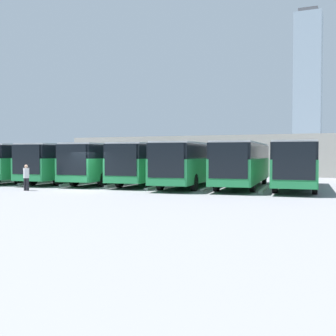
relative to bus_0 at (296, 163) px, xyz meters
The scene contains 19 objects.
ground_plane 14.30m from the bus_0, 26.50° to the left, with size 600.00×600.00×0.00m, color gray.
bus_0 is the anchor object (origin of this frame).
curb_divider_0 3.05m from the bus_0, 44.36° to the left, with size 0.24×5.30×0.15m, color #B2B2AD.
bus_1 3.63m from the bus_0, ahead, with size 3.57×12.17×3.17m.
curb_divider_1 6.03m from the bus_0, 19.97° to the left, with size 0.24×5.30×0.15m, color #B2B2AD.
bus_2 7.30m from the bus_0, ahead, with size 3.57×12.17×3.17m.
curb_divider_2 9.59m from the bus_0, 16.08° to the left, with size 0.24×5.30×0.15m, color #B2B2AD.
bus_3 10.88m from the bus_0, ahead, with size 3.57×12.17×3.17m.
curb_divider_3 12.92m from the bus_0, ahead, with size 0.24×5.30×0.15m, color #B2B2AD.
bus_4 14.51m from the bus_0, ahead, with size 3.57×12.17×3.17m.
curb_divider_4 16.53m from the bus_0, ahead, with size 0.24×5.30×0.15m, color #B2B2AD.
bus_5 18.14m from the bus_0, ahead, with size 3.57×12.17×3.17m.
curb_divider_5 20.15m from the bus_0, ahead, with size 0.24×5.30×0.15m, color #B2B2AD.
bus_6 21.77m from the bus_0, ahead, with size 3.57×12.17×3.17m.
curb_divider_6 23.76m from the bus_0, ahead, with size 0.24×5.30×0.15m, color #B2B2AD.
bus_7 25.40m from the bus_0, ahead, with size 3.57×12.17×3.17m.
pedestrian 18.00m from the bus_0, 27.62° to the left, with size 0.40×0.39×1.68m.
station_building 25.44m from the bus_0, 60.06° to the right, with size 32.56×16.66×4.47m.
office_tower 219.86m from the bus_0, 85.43° to the right, with size 14.50×14.50×81.87m.
Camera 1 is at (-15.86, 23.42, 2.36)m, focal length 45.00 mm.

